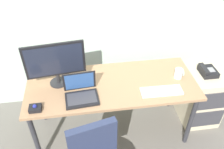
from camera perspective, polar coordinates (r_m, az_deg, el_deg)
The scene contains 9 objects.
ground_plane at distance 2.95m, azimuth 0.00°, elevation -13.04°, with size 8.00×8.00×0.00m, color #68635C.
desk at distance 2.47m, azimuth 0.00°, elevation -3.52°, with size 1.74×0.70×0.73m.
file_cabinet at distance 3.05m, azimuth 20.44°, elevation -4.63°, with size 0.42×0.53×0.69m.
desk_phone at distance 2.81m, azimuth 22.11°, elevation 0.76°, with size 0.17×0.20×0.09m.
monitor_main at distance 2.33m, azimuth -13.59°, elevation 2.96°, with size 0.58×0.18×0.46m.
keyboard at distance 2.37m, azimuth 11.88°, elevation -3.92°, with size 0.41×0.15×0.03m.
laptop at distance 2.26m, azimuth -7.50°, elevation -4.28°, with size 0.33×0.28×0.24m.
trackball_mouse at distance 2.25m, azimuth -18.08°, elevation -7.71°, with size 0.11×0.09×0.07m.
coffee_mug at distance 2.56m, azimuth 15.82°, elevation 0.30°, with size 0.09×0.08×0.11m.
Camera 1 is at (-0.26, -1.81, 2.32)m, focal length 37.80 mm.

